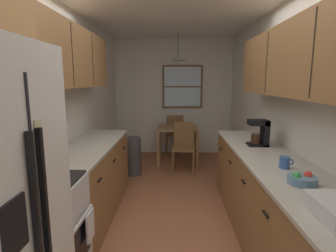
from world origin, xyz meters
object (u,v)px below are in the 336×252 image
(dining_table, at_px, (178,134))
(storage_canister, at_px, (57,155))
(microwave_over_range, at_px, (5,69))
(stove_range, at_px, (37,239))
(coffee_maker, at_px, (260,132))
(dining_chair_far, at_px, (175,132))
(mug_by_coffeemaker, at_px, (285,162))
(trash_bin, at_px, (133,156))
(dining_chair_near, at_px, (184,145))
(fruit_bowl, at_px, (302,179))

(dining_table, height_order, storage_canister, storage_canister)
(storage_canister, bearing_deg, microwave_over_range, -103.71)
(stove_range, relative_size, dining_table, 1.36)
(stove_range, relative_size, coffee_maker, 3.65)
(dining_chair_far, xyz_separation_m, mug_by_coffeemaker, (0.94, -3.60, 0.45))
(trash_bin, xyz_separation_m, mug_by_coffeemaker, (1.68, -2.27, 0.62))
(dining_table, height_order, trash_bin, dining_table)
(stove_range, distance_m, microwave_over_range, 1.25)
(dining_chair_near, bearing_deg, dining_chair_far, 97.72)
(microwave_over_range, relative_size, trash_bin, 0.96)
(dining_table, xyz_separation_m, trash_bin, (-0.79, -0.76, -0.26))
(stove_range, bearing_deg, storage_canister, 90.72)
(dining_table, relative_size, dining_chair_far, 0.90)
(storage_canister, xyz_separation_m, mug_by_coffeemaker, (1.98, -0.01, -0.05))
(trash_bin, relative_size, coffee_maker, 2.22)
(coffee_maker, bearing_deg, fruit_bowl, -92.94)
(trash_bin, bearing_deg, fruit_bowl, -57.56)
(stove_range, relative_size, storage_canister, 5.45)
(coffee_maker, bearing_deg, mug_by_coffeemaker, -93.08)
(stove_range, bearing_deg, coffee_maker, 31.57)
(stove_range, bearing_deg, mug_by_coffeemaker, 12.24)
(dining_table, distance_m, mug_by_coffeemaker, 3.18)
(coffee_maker, height_order, fruit_bowl, coffee_maker)
(stove_range, distance_m, dining_table, 3.63)
(dining_table, xyz_separation_m, coffee_maker, (0.93, -2.22, 0.47))
(dining_chair_far, distance_m, storage_canister, 3.77)
(mug_by_coffeemaker, bearing_deg, microwave_over_range, -168.41)
(microwave_over_range, xyz_separation_m, dining_chair_near, (1.31, 2.89, -1.22))
(dining_chair_far, relative_size, coffee_maker, 2.99)
(trash_bin, xyz_separation_m, storage_canister, (-0.30, -2.26, 0.67))
(stove_range, distance_m, fruit_bowl, 2.02)
(storage_canister, bearing_deg, fruit_bowl, -10.61)
(stove_range, xyz_separation_m, coffee_maker, (2.02, 1.24, 0.59))
(mug_by_coffeemaker, bearing_deg, dining_table, 106.36)
(dining_chair_near, distance_m, dining_chair_far, 1.15)
(microwave_over_range, relative_size, coffee_maker, 2.12)
(microwave_over_range, bearing_deg, dining_table, 70.83)
(dining_table, distance_m, trash_bin, 1.13)
(storage_canister, relative_size, fruit_bowl, 1.00)
(dining_table, height_order, dining_chair_far, dining_chair_far)
(dining_chair_far, bearing_deg, microwave_over_range, -105.94)
(dining_chair_near, xyz_separation_m, coffee_maker, (0.83, -1.65, 0.56))
(dining_chair_far, bearing_deg, dining_chair_near, -82.28)
(dining_chair_near, xyz_separation_m, dining_chair_far, (-0.15, 1.14, 0.00))
(trash_bin, height_order, mug_by_coffeemaker, mug_by_coffeemaker)
(microwave_over_range, xyz_separation_m, coffee_maker, (2.14, 1.24, -0.66))
(stove_range, xyz_separation_m, microwave_over_range, (-0.11, 0.00, 1.25))
(dining_chair_near, xyz_separation_m, storage_canister, (-1.20, -2.45, 0.50))
(dining_table, bearing_deg, fruit_bowl, -75.54)
(dining_table, relative_size, trash_bin, 1.21)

